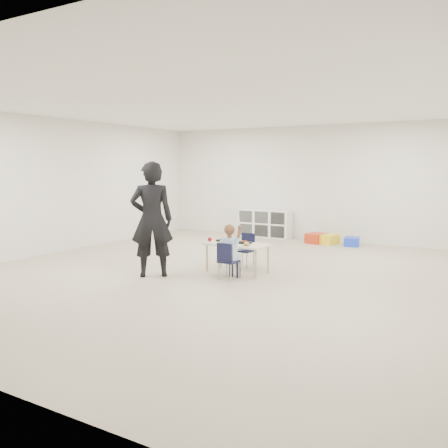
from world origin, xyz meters
The scene contains 16 objects.
room centered at (0.00, 0.00, 1.40)m, with size 9.00×9.02×2.80m.
table centered at (0.21, 0.25, 0.25)m, with size 1.11×0.60×0.50m.
chair_near centered at (0.33, -0.25, 0.30)m, with size 0.29×0.27×0.60m, color black, non-canonical shape.
chair_far centered at (0.09, 0.75, 0.30)m, with size 0.29×0.27×0.60m, color black, non-canonical shape.
child centered at (0.33, -0.25, 0.47)m, with size 0.40×0.40×0.94m, color #AFC9EC, non-canonical shape.
lunch_tray_near centered at (0.31, 0.32, 0.51)m, with size 0.22×0.16×0.03m, color black.
lunch_tray_far centered at (-0.11, 0.34, 0.51)m, with size 0.22×0.16×0.03m, color black.
milk_carton centered at (0.23, 0.10, 0.55)m, with size 0.07×0.07×0.10m, color white.
bread_roll centered at (0.46, 0.11, 0.53)m, with size 0.09×0.09×0.07m, color tan.
apple_near centered at (0.11, 0.32, 0.53)m, with size 0.07×0.07×0.07m, color maroon.
apple_far centered at (-0.32, 0.21, 0.53)m, with size 0.07×0.07×0.07m, color maroon.
cubby_shelf centered at (-1.20, 4.28, 0.35)m, with size 1.40×0.40×0.70m, color white.
adult centered at (-0.85, -0.71, 0.94)m, with size 0.68×0.45×1.88m, color black.
bin_red centered at (0.30, 3.98, 0.12)m, with size 0.37×0.47×0.23m, color red.
bin_yellow centered at (0.59, 3.98, 0.11)m, with size 0.36×0.46×0.22m, color yellow.
bin_blue centered at (1.15, 3.97, 0.10)m, with size 0.31×0.40×0.20m, color blue.
Camera 1 is at (4.03, -6.70, 1.77)m, focal length 38.00 mm.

